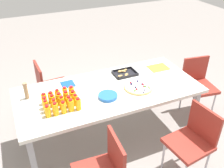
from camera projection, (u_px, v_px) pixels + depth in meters
name	position (u px, v px, depth m)	size (l,w,h in m)	color
ground_plane	(109.00, 137.00, 3.31)	(12.00, 12.00, 0.00)	gray
party_table	(109.00, 94.00, 2.95)	(2.11, 0.94, 0.75)	silver
chair_end	(198.00, 82.00, 3.54)	(0.45, 0.45, 0.83)	maroon
chair_far_left	(49.00, 85.00, 3.46)	(0.42, 0.42, 0.83)	maroon
chair_near_right	(194.00, 138.00, 2.59)	(0.45, 0.45, 0.83)	maroon
juice_bottle_0	(48.00, 111.00, 2.46)	(0.06, 0.06, 0.13)	#FAAC14
juice_bottle_1	(55.00, 109.00, 2.48)	(0.06, 0.06, 0.15)	#F9AD14
juice_bottle_2	(64.00, 108.00, 2.51)	(0.05, 0.05, 0.14)	#F9AC14
juice_bottle_3	(71.00, 105.00, 2.54)	(0.06, 0.06, 0.14)	#F9AE14
juice_bottle_4	(78.00, 104.00, 2.56)	(0.06, 0.06, 0.14)	#FAAC14
juice_bottle_5	(46.00, 107.00, 2.52)	(0.05, 0.05, 0.15)	#F9AC14
juice_bottle_6	(54.00, 105.00, 2.54)	(0.05, 0.05, 0.14)	#F9AB14
juice_bottle_7	(62.00, 103.00, 2.57)	(0.06, 0.06, 0.15)	#FAAE14
juice_bottle_8	(69.00, 102.00, 2.60)	(0.06, 0.06, 0.13)	#F9AC14
juice_bottle_9	(76.00, 100.00, 2.63)	(0.05, 0.05, 0.13)	#FAAE14
juice_bottle_10	(45.00, 103.00, 2.57)	(0.06, 0.06, 0.14)	#F9AC14
juice_bottle_11	(53.00, 101.00, 2.61)	(0.06, 0.06, 0.14)	#FAAE14
juice_bottle_12	(59.00, 99.00, 2.63)	(0.06, 0.06, 0.15)	#F9AD14
juice_bottle_13	(66.00, 98.00, 2.65)	(0.06, 0.06, 0.15)	#FAAB14
juice_bottle_14	(73.00, 97.00, 2.67)	(0.06, 0.06, 0.14)	#F9AD14
juice_bottle_15	(44.00, 99.00, 2.64)	(0.06, 0.06, 0.13)	#FAAD14
juice_bottle_16	(51.00, 98.00, 2.66)	(0.06, 0.06, 0.13)	#F9AE14
juice_bottle_17	(58.00, 96.00, 2.68)	(0.05, 0.05, 0.15)	#F9AE14
juice_bottle_18	(65.00, 93.00, 2.71)	(0.05, 0.05, 0.15)	#F9AD14
juice_bottle_19	(72.00, 92.00, 2.74)	(0.06, 0.06, 0.14)	#FAAD14
fruit_pizza	(138.00, 87.00, 2.93)	(0.34, 0.34, 0.05)	tan
snack_tray	(124.00, 73.00, 3.21)	(0.29, 0.21, 0.04)	black
plate_stack	(108.00, 96.00, 2.77)	(0.21, 0.21, 0.03)	blue
napkin_stack	(68.00, 84.00, 3.00)	(0.15, 0.15, 0.01)	#194CA5
cardboard_tube	(26.00, 91.00, 2.71)	(0.04, 0.04, 0.19)	#9E7A56
paper_folder	(158.00, 68.00, 3.36)	(0.26, 0.20, 0.01)	yellow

